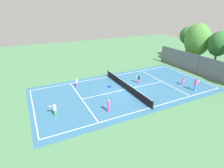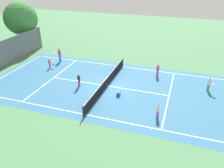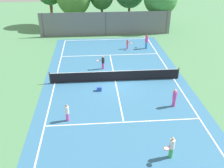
# 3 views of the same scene
# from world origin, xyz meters

# --- Properties ---
(ground_plane) EXTENTS (80.00, 80.00, 0.00)m
(ground_plane) POSITION_xyz_m (0.00, 0.00, 0.00)
(ground_plane) COLOR #4C8456
(court_surface) EXTENTS (13.00, 25.00, 0.01)m
(court_surface) POSITION_xyz_m (0.00, 0.00, 0.00)
(court_surface) COLOR teal
(court_surface) RESTS_ON ground_plane
(tennis_net) EXTENTS (11.90, 0.10, 1.10)m
(tennis_net) POSITION_xyz_m (0.00, 0.00, 0.51)
(tennis_net) COLOR #333833
(tennis_net) RESTS_ON ground_plane
(perimeter_fence) EXTENTS (18.00, 0.12, 3.20)m
(perimeter_fence) POSITION_xyz_m (0.00, 14.00, 1.60)
(perimeter_fence) COLOR slate
(perimeter_fence) RESTS_ON ground_plane
(player_0) EXTENTS (0.78, 0.66, 1.16)m
(player_0) POSITION_xyz_m (2.28, 8.31, 0.61)
(player_0) COLOR #D14799
(player_0) RESTS_ON ground_plane
(player_1) EXTENTS (0.82, 0.74, 1.46)m
(player_1) POSITION_xyz_m (2.32, -10.00, 0.76)
(player_1) COLOR #3FA559
(player_1) RESTS_ON ground_plane
(player_2) EXTENTS (0.32, 0.32, 1.50)m
(player_2) POSITION_xyz_m (4.11, -4.63, 0.77)
(player_2) COLOR #D14799
(player_2) RESTS_ON ground_plane
(player_3) EXTENTS (0.28, 0.28, 1.32)m
(player_3) POSITION_xyz_m (-3.93, -5.85, 0.68)
(player_3) COLOR #D14799
(player_3) RESTS_ON ground_plane
(player_4) EXTENTS (0.87, 0.39, 1.35)m
(player_4) POSITION_xyz_m (-0.99, 2.77, 0.70)
(player_4) COLOR #D14799
(player_4) RESTS_ON ground_plane
(player_5) EXTENTS (0.44, 0.95, 1.76)m
(player_5) POSITION_xyz_m (4.55, 8.23, 0.90)
(player_5) COLOR #388CD8
(player_5) RESTS_ON ground_plane
(ball_crate) EXTENTS (0.41, 0.30, 0.43)m
(ball_crate) POSITION_xyz_m (-1.54, -1.73, 0.18)
(ball_crate) COLOR blue
(ball_crate) RESTS_ON ground_plane
(tennis_ball_0) EXTENTS (0.07, 0.07, 0.07)m
(tennis_ball_0) POSITION_xyz_m (0.66, -6.87, 0.03)
(tennis_ball_0) COLOR #CCE533
(tennis_ball_0) RESTS_ON ground_plane
(tennis_ball_1) EXTENTS (0.07, 0.07, 0.07)m
(tennis_ball_1) POSITION_xyz_m (-0.34, 9.93, 0.03)
(tennis_ball_1) COLOR #CCE533
(tennis_ball_1) RESTS_ON ground_plane
(tennis_ball_2) EXTENTS (0.07, 0.07, 0.07)m
(tennis_ball_2) POSITION_xyz_m (1.37, 8.18, 0.03)
(tennis_ball_2) COLOR #CCE533
(tennis_ball_2) RESTS_ON ground_plane
(tennis_ball_3) EXTENTS (0.07, 0.07, 0.07)m
(tennis_ball_3) POSITION_xyz_m (1.53, -6.37, 0.03)
(tennis_ball_3) COLOR #CCE533
(tennis_ball_3) RESTS_ON ground_plane
(tennis_ball_4) EXTENTS (0.07, 0.07, 0.07)m
(tennis_ball_4) POSITION_xyz_m (-1.25, 8.34, 0.03)
(tennis_ball_4) COLOR #CCE533
(tennis_ball_4) RESTS_ON ground_plane
(tennis_ball_5) EXTENTS (0.07, 0.07, 0.07)m
(tennis_ball_5) POSITION_xyz_m (-4.94, 4.60, 0.03)
(tennis_ball_5) COLOR #CCE533
(tennis_ball_5) RESTS_ON ground_plane
(tennis_ball_6) EXTENTS (0.07, 0.07, 0.07)m
(tennis_ball_6) POSITION_xyz_m (-1.28, 6.01, 0.03)
(tennis_ball_6) COLOR #CCE533
(tennis_ball_6) RESTS_ON ground_plane
(tennis_ball_7) EXTENTS (0.07, 0.07, 0.07)m
(tennis_ball_7) POSITION_xyz_m (-3.26, 10.80, 0.03)
(tennis_ball_7) COLOR #CCE533
(tennis_ball_7) RESTS_ON ground_plane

